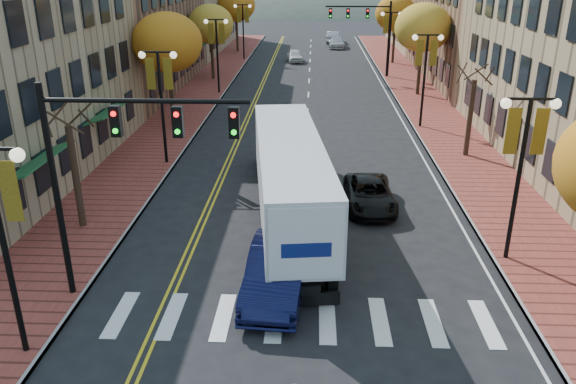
# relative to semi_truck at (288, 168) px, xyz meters

# --- Properties ---
(ground) EXTENTS (200.00, 200.00, 0.00)m
(ground) POSITION_rel_semi_truck_xyz_m (0.64, -9.55, -2.19)
(ground) COLOR black
(ground) RESTS_ON ground
(sidewalk_left) EXTENTS (4.00, 85.00, 0.15)m
(sidewalk_left) POSITION_rel_semi_truck_xyz_m (-8.36, 22.95, -2.12)
(sidewalk_left) COLOR brown
(sidewalk_left) RESTS_ON ground
(sidewalk_right) EXTENTS (4.00, 85.00, 0.15)m
(sidewalk_right) POSITION_rel_semi_truck_xyz_m (9.64, 22.95, -2.12)
(sidewalk_right) COLOR brown
(sidewalk_right) RESTS_ON ground
(building_left_mid) EXTENTS (12.00, 24.00, 11.00)m
(building_left_mid) POSITION_rel_semi_truck_xyz_m (-16.36, 26.45, 3.31)
(building_left_mid) COLOR brown
(building_left_mid) RESTS_ON ground
(building_left_far) EXTENTS (12.00, 26.00, 9.50)m
(building_left_far) POSITION_rel_semi_truck_xyz_m (-16.36, 51.45, 2.56)
(building_left_far) COLOR #9E8966
(building_left_far) RESTS_ON ground
(building_right_mid) EXTENTS (15.00, 24.00, 10.00)m
(building_right_mid) POSITION_rel_semi_truck_xyz_m (19.14, 32.45, 2.81)
(building_right_mid) COLOR brown
(building_right_mid) RESTS_ON ground
(building_right_far) EXTENTS (15.00, 20.00, 11.00)m
(building_right_far) POSITION_rel_semi_truck_xyz_m (19.14, 54.45, 3.31)
(building_right_far) COLOR #9E8966
(building_right_far) RESTS_ON ground
(tree_left_a) EXTENTS (0.28, 0.28, 4.20)m
(tree_left_a) POSITION_rel_semi_truck_xyz_m (-8.36, -1.55, 0.06)
(tree_left_a) COLOR #382619
(tree_left_a) RESTS_ON sidewalk_left
(tree_left_b) EXTENTS (4.48, 4.48, 7.21)m
(tree_left_b) POSITION_rel_semi_truck_xyz_m (-8.36, 14.45, 3.25)
(tree_left_b) COLOR #382619
(tree_left_b) RESTS_ON sidewalk_left
(tree_left_c) EXTENTS (4.16, 4.16, 6.69)m
(tree_left_c) POSITION_rel_semi_truck_xyz_m (-8.36, 30.45, 2.86)
(tree_left_c) COLOR #382619
(tree_left_c) RESTS_ON sidewalk_left
(tree_left_d) EXTENTS (4.61, 4.61, 7.42)m
(tree_left_d) POSITION_rel_semi_truck_xyz_m (-8.36, 48.45, 3.41)
(tree_left_d) COLOR #382619
(tree_left_d) RESTS_ON sidewalk_left
(tree_right_b) EXTENTS (0.28, 0.28, 4.20)m
(tree_right_b) POSITION_rel_semi_truck_xyz_m (9.64, 8.45, 0.06)
(tree_right_b) COLOR #382619
(tree_right_b) RESTS_ON sidewalk_right
(tree_right_c) EXTENTS (4.48, 4.48, 7.21)m
(tree_right_c) POSITION_rel_semi_truck_xyz_m (9.64, 24.45, 3.25)
(tree_right_c) COLOR #382619
(tree_right_c) RESTS_ON sidewalk_right
(tree_right_d) EXTENTS (4.35, 4.35, 7.00)m
(tree_right_d) POSITION_rel_semi_truck_xyz_m (9.64, 40.45, 3.10)
(tree_right_d) COLOR #382619
(tree_right_d) RESTS_ON sidewalk_right
(lamp_left_b) EXTENTS (1.96, 0.36, 6.05)m
(lamp_left_b) POSITION_rel_semi_truck_xyz_m (-6.86, 6.45, 2.10)
(lamp_left_b) COLOR black
(lamp_left_b) RESTS_ON ground
(lamp_left_c) EXTENTS (1.96, 0.36, 6.05)m
(lamp_left_c) POSITION_rel_semi_truck_xyz_m (-6.86, 24.45, 2.10)
(lamp_left_c) COLOR black
(lamp_left_c) RESTS_ON ground
(lamp_left_d) EXTENTS (1.96, 0.36, 6.05)m
(lamp_left_d) POSITION_rel_semi_truck_xyz_m (-6.86, 42.45, 2.10)
(lamp_left_d) COLOR black
(lamp_left_d) RESTS_ON ground
(lamp_right_a) EXTENTS (1.96, 0.36, 6.05)m
(lamp_right_a) POSITION_rel_semi_truck_xyz_m (8.14, -3.55, 2.10)
(lamp_right_a) COLOR black
(lamp_right_a) RESTS_ON ground
(lamp_right_b) EXTENTS (1.96, 0.36, 6.05)m
(lamp_right_b) POSITION_rel_semi_truck_xyz_m (8.14, 14.45, 2.10)
(lamp_right_b) COLOR black
(lamp_right_b) RESTS_ON ground
(lamp_right_c) EXTENTS (1.96, 0.36, 6.05)m
(lamp_right_c) POSITION_rel_semi_truck_xyz_m (8.14, 32.45, 2.10)
(lamp_right_c) COLOR black
(lamp_right_c) RESTS_ON ground
(traffic_mast_near) EXTENTS (6.10, 0.35, 7.00)m
(traffic_mast_near) POSITION_rel_semi_truck_xyz_m (-4.83, -6.56, 2.73)
(traffic_mast_near) COLOR black
(traffic_mast_near) RESTS_ON ground
(traffic_mast_far) EXTENTS (6.10, 0.34, 7.00)m
(traffic_mast_far) POSITION_rel_semi_truck_xyz_m (6.12, 32.44, 2.73)
(traffic_mast_far) COLOR black
(traffic_mast_far) RESTS_ON ground
(semi_truck) EXTENTS (4.15, 15.18, 3.75)m
(semi_truck) POSITION_rel_semi_truck_xyz_m (0.00, 0.00, 0.00)
(semi_truck) COLOR black
(semi_truck) RESTS_ON ground
(navy_sedan) EXTENTS (2.20, 5.28, 1.70)m
(navy_sedan) POSITION_rel_semi_truck_xyz_m (-0.06, -6.05, -1.34)
(navy_sedan) COLOR black
(navy_sedan) RESTS_ON ground
(black_suv) EXTENTS (2.19, 4.54, 1.25)m
(black_suv) POSITION_rel_semi_truck_xyz_m (3.60, 1.14, -1.57)
(black_suv) COLOR black
(black_suv) RESTS_ON ground
(car_far_white) EXTENTS (2.04, 4.07, 1.33)m
(car_far_white) POSITION_rel_semi_truck_xyz_m (-1.05, 41.51, -1.53)
(car_far_white) COLOR silver
(car_far_white) RESTS_ON ground
(car_far_silver) EXTENTS (2.08, 4.92, 1.42)m
(car_far_silver) POSITION_rel_semi_truck_xyz_m (4.03, 53.11, -1.48)
(car_far_silver) COLOR #ADADB5
(car_far_silver) RESTS_ON ground
(car_far_oncoming) EXTENTS (2.19, 4.86, 1.55)m
(car_far_oncoming) POSITION_rel_semi_truck_xyz_m (3.77, 58.28, -1.42)
(car_far_oncoming) COLOR #B5B5BD
(car_far_oncoming) RESTS_ON ground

